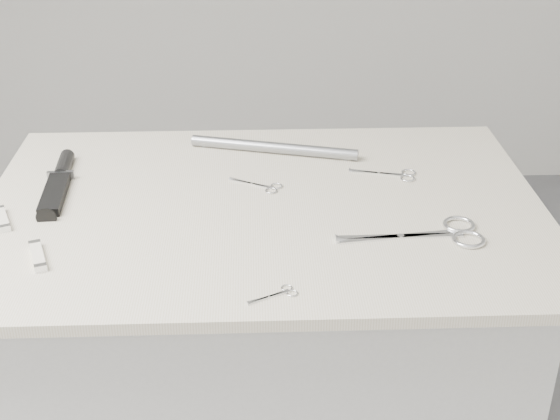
{
  "coord_description": "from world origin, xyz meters",
  "views": [
    {
      "loc": [
        -0.02,
        -1.23,
        1.56
      ],
      "look_at": [
        0.03,
        -0.02,
        0.92
      ],
      "focal_mm": 50.0,
      "sensor_mm": 36.0,
      "label": 1
    }
  ],
  "objects_px": {
    "pocket_knife_a": "(2,219)",
    "large_shears": "(441,234)",
    "tiny_scissors": "(278,294)",
    "pocket_knife_b": "(38,256)",
    "sheathed_knife": "(59,180)",
    "metal_rail": "(274,148)",
    "embroidery_scissors_a": "(396,174)",
    "plinth": "(266,405)",
    "embroidery_scissors_b": "(263,186)"
  },
  "relations": [
    {
      "from": "pocket_knife_a",
      "to": "large_shears",
      "type": "bearing_deg",
      "value": -118.36
    },
    {
      "from": "large_shears",
      "to": "tiny_scissors",
      "type": "relative_size",
      "value": 3.18
    },
    {
      "from": "pocket_knife_a",
      "to": "pocket_knife_b",
      "type": "bearing_deg",
      "value": -166.75
    },
    {
      "from": "sheathed_knife",
      "to": "metal_rail",
      "type": "height_order",
      "value": "sheathed_knife"
    },
    {
      "from": "embroidery_scissors_a",
      "to": "pocket_knife_a",
      "type": "height_order",
      "value": "pocket_knife_a"
    },
    {
      "from": "large_shears",
      "to": "metal_rail",
      "type": "xyz_separation_m",
      "value": [
        -0.27,
        0.35,
        0.01
      ]
    },
    {
      "from": "large_shears",
      "to": "metal_rail",
      "type": "relative_size",
      "value": 0.7
    },
    {
      "from": "plinth",
      "to": "pocket_knife_a",
      "type": "bearing_deg",
      "value": -173.92
    },
    {
      "from": "metal_rail",
      "to": "sheathed_knife",
      "type": "bearing_deg",
      "value": -162.29
    },
    {
      "from": "plinth",
      "to": "embroidery_scissors_a",
      "type": "distance_m",
      "value": 0.55
    },
    {
      "from": "plinth",
      "to": "embroidery_scissors_a",
      "type": "xyz_separation_m",
      "value": [
        0.26,
        0.11,
        0.47
      ]
    },
    {
      "from": "sheathed_knife",
      "to": "pocket_knife_a",
      "type": "distance_m",
      "value": 0.16
    },
    {
      "from": "plinth",
      "to": "large_shears",
      "type": "xyz_separation_m",
      "value": [
        0.29,
        -0.12,
        0.47
      ]
    },
    {
      "from": "pocket_knife_b",
      "to": "embroidery_scissors_b",
      "type": "bearing_deg",
      "value": -75.87
    },
    {
      "from": "plinth",
      "to": "metal_rail",
      "type": "relative_size",
      "value": 2.61
    },
    {
      "from": "tiny_scissors",
      "to": "embroidery_scissors_b",
      "type": "bearing_deg",
      "value": 65.64
    },
    {
      "from": "large_shears",
      "to": "embroidery_scissors_a",
      "type": "distance_m",
      "value": 0.24
    },
    {
      "from": "pocket_knife_a",
      "to": "plinth",
      "type": "bearing_deg",
      "value": -106.51
    },
    {
      "from": "large_shears",
      "to": "pocket_knife_a",
      "type": "xyz_separation_m",
      "value": [
        -0.74,
        0.07,
        0.0
      ]
    },
    {
      "from": "embroidery_scissors_b",
      "to": "pocket_knife_b",
      "type": "bearing_deg",
      "value": -117.96
    },
    {
      "from": "pocket_knife_a",
      "to": "embroidery_scissors_a",
      "type": "bearing_deg",
      "value": -99.98
    },
    {
      "from": "pocket_knife_b",
      "to": "metal_rail",
      "type": "distance_m",
      "value": 0.55
    },
    {
      "from": "sheathed_knife",
      "to": "metal_rail",
      "type": "bearing_deg",
      "value": -75.84
    },
    {
      "from": "embroidery_scissors_b",
      "to": "metal_rail",
      "type": "relative_size",
      "value": 0.29
    },
    {
      "from": "large_shears",
      "to": "embroidery_scissors_b",
      "type": "xyz_separation_m",
      "value": [
        -0.29,
        0.19,
        -0.0
      ]
    },
    {
      "from": "pocket_knife_a",
      "to": "metal_rail",
      "type": "height_order",
      "value": "metal_rail"
    },
    {
      "from": "pocket_knife_a",
      "to": "pocket_knife_b",
      "type": "relative_size",
      "value": 0.95
    },
    {
      "from": "large_shears",
      "to": "embroidery_scissors_b",
      "type": "distance_m",
      "value": 0.35
    },
    {
      "from": "embroidery_scissors_b",
      "to": "metal_rail",
      "type": "distance_m",
      "value": 0.16
    },
    {
      "from": "embroidery_scissors_b",
      "to": "pocket_knife_a",
      "type": "xyz_separation_m",
      "value": [
        -0.45,
        -0.12,
        0.0
      ]
    },
    {
      "from": "pocket_knife_a",
      "to": "embroidery_scissors_b",
      "type": "bearing_deg",
      "value": -97.97
    },
    {
      "from": "embroidery_scissors_a",
      "to": "tiny_scissors",
      "type": "height_order",
      "value": "same"
    },
    {
      "from": "pocket_knife_a",
      "to": "metal_rail",
      "type": "distance_m",
      "value": 0.55
    },
    {
      "from": "large_shears",
      "to": "metal_rail",
      "type": "distance_m",
      "value": 0.44
    },
    {
      "from": "embroidery_scissors_a",
      "to": "pocket_knife_a",
      "type": "relative_size",
      "value": 1.54
    },
    {
      "from": "embroidery_scissors_a",
      "to": "tiny_scissors",
      "type": "bearing_deg",
      "value": -107.03
    },
    {
      "from": "tiny_scissors",
      "to": "pocket_knife_a",
      "type": "relative_size",
      "value": 0.91
    },
    {
      "from": "large_shears",
      "to": "sheathed_knife",
      "type": "bearing_deg",
      "value": 157.85
    },
    {
      "from": "tiny_scissors",
      "to": "plinth",
      "type": "bearing_deg",
      "value": 66.44
    },
    {
      "from": "plinth",
      "to": "pocket_knife_b",
      "type": "bearing_deg",
      "value": -154.37
    },
    {
      "from": "tiny_scissors",
      "to": "metal_rail",
      "type": "bearing_deg",
      "value": 62.2
    },
    {
      "from": "embroidery_scissors_a",
      "to": "pocket_knife_a",
      "type": "distance_m",
      "value": 0.72
    },
    {
      "from": "plinth",
      "to": "sheathed_knife",
      "type": "xyz_separation_m",
      "value": [
        -0.38,
        0.1,
        0.48
      ]
    },
    {
      "from": "embroidery_scissors_a",
      "to": "large_shears",
      "type": "bearing_deg",
      "value": -66.9
    },
    {
      "from": "plinth",
      "to": "pocket_knife_a",
      "type": "height_order",
      "value": "pocket_knife_a"
    },
    {
      "from": "plinth",
      "to": "embroidery_scissors_b",
      "type": "bearing_deg",
      "value": 89.05
    },
    {
      "from": "embroidery_scissors_a",
      "to": "tiny_scissors",
      "type": "relative_size",
      "value": 1.68
    },
    {
      "from": "embroidery_scissors_a",
      "to": "sheathed_knife",
      "type": "relative_size",
      "value": 0.51
    },
    {
      "from": "tiny_scissors",
      "to": "pocket_knife_a",
      "type": "bearing_deg",
      "value": 126.05
    },
    {
      "from": "pocket_knife_b",
      "to": "large_shears",
      "type": "bearing_deg",
      "value": -105.41
    }
  ]
}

